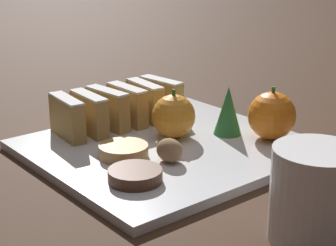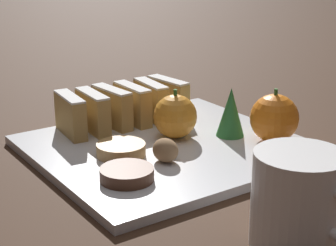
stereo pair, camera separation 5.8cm
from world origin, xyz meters
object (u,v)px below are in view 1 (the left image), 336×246
Objects in this scene: chocolate_cookie at (135,175)px; orange_far at (272,116)px; walnut at (170,150)px; coffee_mug at (317,195)px; orange_near at (174,116)px.

orange_far is at bearing 89.31° from chocolate_cookie.
orange_far reaches higher than chocolate_cookie.
coffee_mug reaches higher than walnut.
walnut is (0.07, -0.06, -0.02)m from orange_near.
walnut is at bearing 107.26° from chocolate_cookie.
orange_near is at bearing 168.05° from coffee_mug.
coffee_mug reaches higher than orange_near.
coffee_mug is at bearing 0.34° from walnut.
orange_near reaches higher than walnut.
coffee_mug is at bearing 19.48° from chocolate_cookie.
coffee_mug is at bearing -11.95° from orange_near.
chocolate_cookie is 0.53× the size of coffee_mug.
orange_near reaches higher than chocolate_cookie.
orange_near is 0.16m from chocolate_cookie.
chocolate_cookie is (0.02, -0.07, -0.01)m from walnut.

